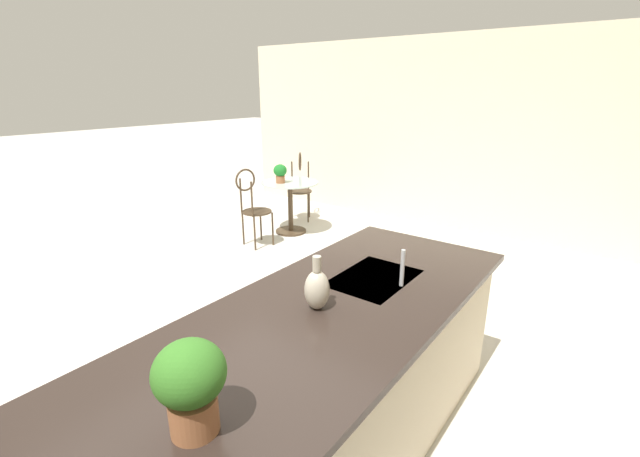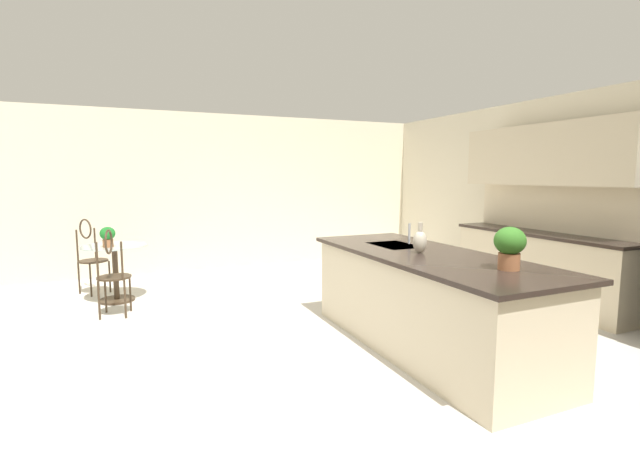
{
  "view_description": "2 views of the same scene",
  "coord_description": "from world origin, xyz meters",
  "px_view_note": "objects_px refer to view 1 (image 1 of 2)",
  "views": [
    {
      "loc": [
        1.82,
        1.99,
        2.0
      ],
      "look_at": [
        -1.08,
        -0.17,
        0.81
      ],
      "focal_mm": 24.0,
      "sensor_mm": 36.0,
      "label": 1
    },
    {
      "loc": [
        3.67,
        -1.72,
        1.64
      ],
      "look_at": [
        -0.62,
        0.16,
        1.09
      ],
      "focal_mm": 25.09,
      "sensor_mm": 36.0,
      "label": 2
    }
  ],
  "objects_px": {
    "potted_plant_on_table": "(280,172)",
    "potted_plant_counter_far": "(190,382)",
    "chair_by_island": "(300,183)",
    "bistro_table": "(290,202)",
    "vase_on_counter": "(317,289)",
    "chair_near_window": "(253,204)"
  },
  "relations": [
    {
      "from": "bistro_table",
      "to": "potted_plant_counter_far",
      "type": "bearing_deg",
      "value": 36.82
    },
    {
      "from": "chair_near_window",
      "to": "potted_plant_on_table",
      "type": "height_order",
      "value": "chair_near_window"
    },
    {
      "from": "potted_plant_counter_far",
      "to": "vase_on_counter",
      "type": "xyz_separation_m",
      "value": [
        -0.9,
        -0.17,
        -0.08
      ]
    },
    {
      "from": "chair_by_island",
      "to": "potted_plant_counter_far",
      "type": "bearing_deg",
      "value": 35.69
    },
    {
      "from": "chair_near_window",
      "to": "bistro_table",
      "type": "bearing_deg",
      "value": 178.75
    },
    {
      "from": "chair_by_island",
      "to": "vase_on_counter",
      "type": "distance_m",
      "value": 4.63
    },
    {
      "from": "potted_plant_on_table",
      "to": "potted_plant_counter_far",
      "type": "distance_m",
      "value": 4.7
    },
    {
      "from": "chair_by_island",
      "to": "vase_on_counter",
      "type": "height_order",
      "value": "vase_on_counter"
    },
    {
      "from": "chair_near_window",
      "to": "vase_on_counter",
      "type": "bearing_deg",
      "value": 50.93
    },
    {
      "from": "chair_by_island",
      "to": "bistro_table",
      "type": "bearing_deg",
      "value": 27.77
    },
    {
      "from": "chair_by_island",
      "to": "potted_plant_on_table",
      "type": "xyz_separation_m",
      "value": [
        0.73,
        0.25,
        0.31
      ]
    },
    {
      "from": "chair_by_island",
      "to": "potted_plant_on_table",
      "type": "height_order",
      "value": "chair_by_island"
    },
    {
      "from": "chair_by_island",
      "to": "vase_on_counter",
      "type": "relative_size",
      "value": 3.62
    },
    {
      "from": "bistro_table",
      "to": "vase_on_counter",
      "type": "relative_size",
      "value": 2.78
    },
    {
      "from": "bistro_table",
      "to": "chair_near_window",
      "type": "relative_size",
      "value": 0.77
    },
    {
      "from": "bistro_table",
      "to": "potted_plant_counter_far",
      "type": "xyz_separation_m",
      "value": [
        3.8,
        2.85,
        0.66
      ]
    },
    {
      "from": "bistro_table",
      "to": "potted_plant_counter_far",
      "type": "relative_size",
      "value": 2.4
    },
    {
      "from": "potted_plant_on_table",
      "to": "potted_plant_counter_far",
      "type": "xyz_separation_m",
      "value": [
        3.68,
        2.91,
        0.22
      ]
    },
    {
      "from": "chair_by_island",
      "to": "potted_plant_counter_far",
      "type": "distance_m",
      "value": 5.45
    },
    {
      "from": "potted_plant_counter_far",
      "to": "vase_on_counter",
      "type": "distance_m",
      "value": 0.92
    },
    {
      "from": "bistro_table",
      "to": "chair_by_island",
      "type": "bearing_deg",
      "value": -152.23
    },
    {
      "from": "potted_plant_on_table",
      "to": "vase_on_counter",
      "type": "height_order",
      "value": "vase_on_counter"
    }
  ]
}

